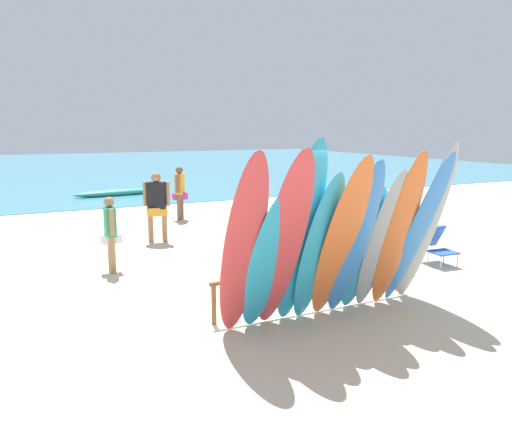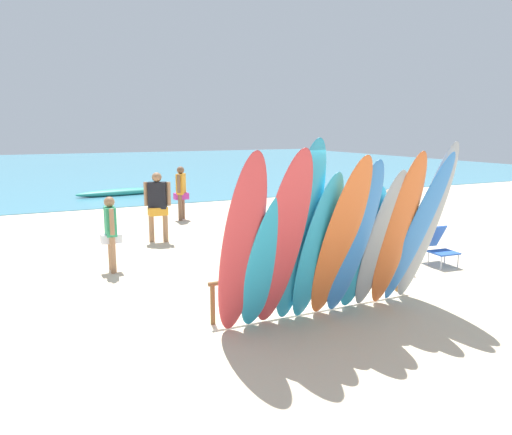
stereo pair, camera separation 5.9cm
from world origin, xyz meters
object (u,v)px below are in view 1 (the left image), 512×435
at_px(surfboard_orange_5, 341,241).
at_px(surfboard_teal_4, 318,249).
at_px(surfboard_orange_9, 398,233).
at_px(surfboard_grey_11, 427,224).
at_px(surfboard_red_0, 243,249).
at_px(beach_chair_red, 390,227).
at_px(beachgoer_midbeach, 180,189).
at_px(beachgoer_by_water, 357,212).
at_px(surfboard_blue_6, 355,241).
at_px(beachgoer_photographing, 110,229).
at_px(beach_chair_blue, 437,244).
at_px(surfboard_red_2, 284,244).
at_px(surfboard_rack, 315,275).
at_px(distant_boat, 121,192).
at_px(beachgoer_strolling, 389,222).
at_px(surfboard_teal_1, 267,263).
at_px(surfboard_teal_3, 301,236).
at_px(beachgoer_near_rack, 157,202).
at_px(surfboard_grey_8, 380,242).
at_px(surfboard_blue_10, 418,231).

bearing_deg(surfboard_orange_5, surfboard_teal_4, 157.98).
xyz_separation_m(surfboard_orange_9, surfboard_grey_11, (0.64, 0.08, 0.06)).
xyz_separation_m(surfboard_red_0, beach_chair_red, (5.49, 3.54, -0.84)).
bearing_deg(beachgoer_midbeach, beachgoer_by_water, 52.00).
bearing_deg(beachgoer_midbeach, surfboard_blue_6, 30.11).
relative_size(beachgoer_photographing, beach_chair_blue, 1.87).
bearing_deg(surfboard_red_2, surfboard_red_0, 179.33).
xyz_separation_m(surfboard_blue_6, beachgoer_photographing, (-2.67, 4.12, -0.34)).
xyz_separation_m(surfboard_rack, beachgoer_photographing, (-2.53, 3.34, 0.34)).
bearing_deg(distant_boat, surfboard_orange_5, -89.53).
bearing_deg(surfboard_orange_9, surfboard_red_0, -174.31).
relative_size(surfboard_grey_11, beachgoer_midbeach, 1.69).
xyz_separation_m(surfboard_grey_11, beachgoer_strolling, (1.02, 2.02, -0.39)).
distance_m(surfboard_red_0, surfboard_red_2, 0.57).
bearing_deg(surfboard_teal_1, surfboard_teal_3, -4.25).
bearing_deg(surfboard_blue_6, distant_boat, 92.06).
bearing_deg(surfboard_rack, surfboard_blue_6, -79.38).
bearing_deg(distant_boat, beachgoer_photographing, -101.55).
height_order(surfboard_teal_1, beachgoer_by_water, surfboard_teal_1).
height_order(surfboard_red_0, beachgoer_near_rack, surfboard_red_0).
height_order(beachgoer_by_water, distant_boat, beachgoer_by_water).
relative_size(surfboard_teal_3, surfboard_blue_6, 1.09).
relative_size(surfboard_grey_11, distant_boat, 0.72).
distance_m(surfboard_rack, distant_boat, 14.51).
xyz_separation_m(surfboard_red_2, beachgoer_near_rack, (-0.03, 6.28, -0.30)).
bearing_deg(beachgoer_strolling, surfboard_grey_8, 126.78).
distance_m(surfboard_orange_9, beachgoer_midbeach, 8.90).
bearing_deg(surfboard_red_2, beach_chair_red, 38.44).
bearing_deg(surfboard_teal_3, surfboard_orange_5, -11.02).
bearing_deg(surfboard_teal_4, beach_chair_blue, 17.08).
relative_size(surfboard_blue_10, beachgoer_strolling, 1.69).
height_order(surfboard_rack, surfboard_red_0, surfboard_red_0).
bearing_deg(surfboard_blue_10, beachgoer_strolling, 52.89).
relative_size(surfboard_teal_4, surfboard_grey_11, 0.86).
height_order(surfboard_teal_1, beachgoer_midbeach, surfboard_teal_1).
height_order(surfboard_teal_1, beachgoer_near_rack, surfboard_teal_1).
relative_size(surfboard_red_2, surfboard_teal_3, 1.00).
bearing_deg(surfboard_blue_10, surfboard_grey_8, 164.18).
distance_m(surfboard_orange_5, beachgoer_photographing, 4.82).
distance_m(beachgoer_photographing, beachgoer_midbeach, 5.56).
xyz_separation_m(surfboard_teal_4, surfboard_blue_6, (0.55, -0.09, 0.08)).
bearing_deg(beachgoer_photographing, surfboard_red_2, -158.16).
bearing_deg(distant_boat, surfboard_teal_4, -90.62).
bearing_deg(surfboard_blue_6, surfboard_blue_10, -0.13).
bearing_deg(beachgoer_photographing, surfboard_rack, -141.00).
bearing_deg(surfboard_teal_1, surfboard_rack, 25.33).
relative_size(surfboard_teal_1, distant_boat, 0.57).
relative_size(surfboard_grey_8, beach_chair_blue, 3.00).
bearing_deg(beachgoer_midbeach, surfboard_teal_3, 24.67).
bearing_deg(beachgoer_strolling, beachgoer_midbeach, 8.67).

